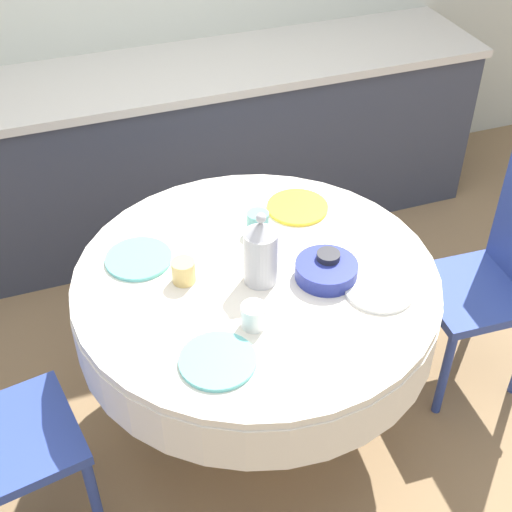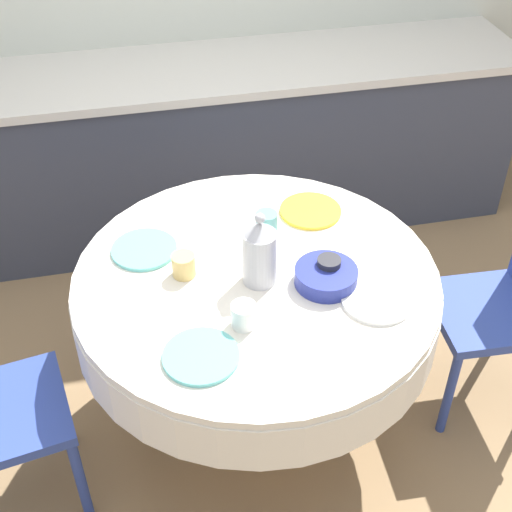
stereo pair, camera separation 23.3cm
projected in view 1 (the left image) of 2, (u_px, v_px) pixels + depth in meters
name	position (u px, v px, depth m)	size (l,w,h in m)	color
ground_plane	(256.00, 417.00, 2.87)	(12.00, 12.00, 0.00)	#8E704C
kitchen_counter	(164.00, 154.00, 3.58)	(3.24, 0.64, 0.89)	#383D4C
dining_table	(256.00, 302.00, 2.46)	(1.24, 1.24, 0.76)	olive
chair_left	(496.00, 272.00, 2.75)	(0.42, 0.42, 0.96)	#2D428E
plate_near_left	(218.00, 361.00, 2.08)	(0.23, 0.23, 0.01)	#60BCB7
cup_near_left	(254.00, 316.00, 2.17)	(0.08, 0.08, 0.08)	white
plate_near_right	(379.00, 289.00, 2.32)	(0.23, 0.23, 0.01)	white
cup_near_right	(328.00, 263.00, 2.37)	(0.08, 0.08, 0.08)	#28282D
plate_far_left	(139.00, 259.00, 2.44)	(0.23, 0.23, 0.01)	#60BCB7
cup_far_left	(184.00, 271.00, 2.34)	(0.08, 0.08, 0.08)	#DBB766
plate_far_right	(297.00, 207.00, 2.67)	(0.23, 0.23, 0.01)	yellow
cup_far_right	(258.00, 222.00, 2.54)	(0.08, 0.08, 0.08)	#5BA39E
coffee_carafe	(261.00, 252.00, 2.29)	(0.11, 0.11, 0.27)	#B2B2B7
fruit_bowl	(326.00, 270.00, 2.36)	(0.21, 0.21, 0.06)	navy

